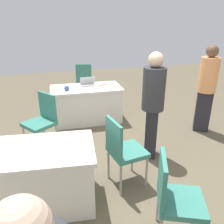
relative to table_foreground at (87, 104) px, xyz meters
The scene contains 12 objects.
ground_plane 2.06m from the table_foreground, 92.95° to the left, with size 14.40×14.40×0.00m, color brown.
table_foreground is the anchor object (origin of this frame).
table_mid_left 2.53m from the table_foreground, 64.55° to the left, with size 1.63×0.95×0.75m.
chair_near_front 2.25m from the table_foreground, 92.21° to the left, with size 0.51×0.51×0.97m.
chair_tucked_left 1.37m from the table_foreground, 47.65° to the left, with size 0.61×0.61×0.98m.
chair_tucked_right 1.58m from the table_foreground, 97.63° to the right, with size 0.53×0.53×0.97m.
chair_by_pillar 3.18m from the table_foreground, 95.51° to the left, with size 0.58×0.58×0.95m.
person_attendee_standing 2.46m from the table_foreground, 152.48° to the left, with size 0.47×0.47×1.68m.
person_attendee_browsing 1.91m from the table_foreground, 114.11° to the left, with size 0.45×0.45×1.68m.
laptop_silver 0.42m from the table_foreground, 168.68° to the left, with size 0.32×0.29×0.21m.
yarn_ball 0.61m from the table_foreground, 17.85° to the left, with size 0.10×0.10×0.10m, color #3F5999.
scissors_red 0.54m from the table_foreground, 169.85° to the right, with size 0.18×0.04×0.01m, color red.
Camera 1 is at (0.85, 2.66, 2.13)m, focal length 37.10 mm.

